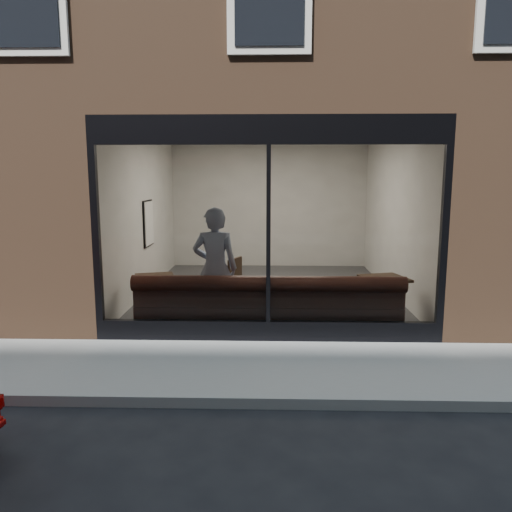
{
  "coord_description": "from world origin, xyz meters",
  "views": [
    {
      "loc": [
        0.02,
        -4.92,
        2.41
      ],
      "look_at": [
        -0.18,
        2.4,
        1.2
      ],
      "focal_mm": 35.0,
      "sensor_mm": 36.0,
      "label": 1
    }
  ],
  "objects_px": {
    "banquette": "(268,318)",
    "cafe_chair_left": "(226,296)",
    "cafe_table_left": "(155,277)",
    "person": "(215,268)",
    "cafe_table_right": "(384,278)"
  },
  "relations": [
    {
      "from": "cafe_table_right",
      "to": "cafe_chair_left",
      "type": "distance_m",
      "value": 2.78
    },
    {
      "from": "cafe_table_left",
      "to": "cafe_table_right",
      "type": "distance_m",
      "value": 3.73
    },
    {
      "from": "banquette",
      "to": "person",
      "type": "xyz_separation_m",
      "value": [
        -0.83,
        0.24,
        0.73
      ]
    },
    {
      "from": "cafe_table_left",
      "to": "person",
      "type": "bearing_deg",
      "value": -16.9
    },
    {
      "from": "banquette",
      "to": "person",
      "type": "distance_m",
      "value": 1.13
    },
    {
      "from": "banquette",
      "to": "cafe_table_left",
      "type": "height_order",
      "value": "cafe_table_left"
    },
    {
      "from": "cafe_table_left",
      "to": "cafe_table_right",
      "type": "height_order",
      "value": "cafe_table_right"
    },
    {
      "from": "banquette",
      "to": "cafe_table_left",
      "type": "xyz_separation_m",
      "value": [
        -1.86,
        0.55,
        0.52
      ]
    },
    {
      "from": "person",
      "to": "cafe_chair_left",
      "type": "relative_size",
      "value": 4.18
    },
    {
      "from": "banquette",
      "to": "cafe_table_right",
      "type": "xyz_separation_m",
      "value": [
        1.87,
        0.55,
        0.52
      ]
    },
    {
      "from": "person",
      "to": "cafe_chair_left",
      "type": "bearing_deg",
      "value": -92.94
    },
    {
      "from": "cafe_table_right",
      "to": "cafe_chair_left",
      "type": "height_order",
      "value": "cafe_table_right"
    },
    {
      "from": "cafe_table_right",
      "to": "banquette",
      "type": "bearing_deg",
      "value": -163.63
    },
    {
      "from": "person",
      "to": "cafe_table_right",
      "type": "distance_m",
      "value": 2.73
    },
    {
      "from": "banquette",
      "to": "cafe_chair_left",
      "type": "xyz_separation_m",
      "value": [
        -0.76,
        1.28,
        0.01
      ]
    }
  ]
}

